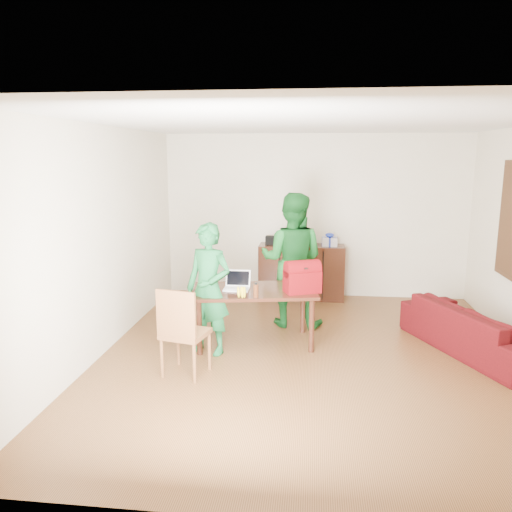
# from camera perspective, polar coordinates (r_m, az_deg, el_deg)

# --- Properties ---
(room) EXTENTS (5.20, 5.70, 2.90)m
(room) POSITION_cam_1_polar(r_m,az_deg,el_deg) (5.81, 6.82, 1.06)
(room) COLOR #402710
(room) RESTS_ON ground
(table) EXTENTS (1.63, 1.10, 0.71)m
(table) POSITION_cam_1_polar(r_m,az_deg,el_deg) (6.26, -0.21, -4.57)
(table) COLOR black
(table) RESTS_ON ground
(chair) EXTENTS (0.53, 0.52, 0.99)m
(chair) POSITION_cam_1_polar(r_m,az_deg,el_deg) (5.55, -8.09, -10.48)
(chair) COLOR brown
(chair) RESTS_ON ground
(person_near) EXTENTS (0.67, 0.55, 1.58)m
(person_near) POSITION_cam_1_polar(r_m,az_deg,el_deg) (5.96, -5.43, -3.77)
(person_near) COLOR #145C2C
(person_near) RESTS_ON ground
(person_far) EXTENTS (1.00, 0.84, 1.86)m
(person_far) POSITION_cam_1_polar(r_m,az_deg,el_deg) (6.91, 4.14, -0.46)
(person_far) COLOR #12551D
(person_far) RESTS_ON ground
(laptop) EXTENTS (0.31, 0.22, 0.22)m
(laptop) POSITION_cam_1_polar(r_m,az_deg,el_deg) (6.21, -2.25, -3.48)
(laptop) COLOR white
(laptop) RESTS_ON table
(bananas) EXTENTS (0.16, 0.13, 0.05)m
(bananas) POSITION_cam_1_polar(r_m,az_deg,el_deg) (5.87, -1.67, -4.53)
(bananas) COLOR yellow
(bananas) RESTS_ON table
(bottle) EXTENTS (0.07, 0.07, 0.17)m
(bottle) POSITION_cam_1_polar(r_m,az_deg,el_deg) (5.87, -0.01, -3.90)
(bottle) COLOR #512612
(bottle) RESTS_ON table
(red_bag) EXTENTS (0.48, 0.39, 0.31)m
(red_bag) POSITION_cam_1_polar(r_m,az_deg,el_deg) (6.10, 5.31, -2.71)
(red_bag) COLOR maroon
(red_bag) RESTS_ON table
(sofa) EXTENTS (1.52, 2.10, 0.57)m
(sofa) POSITION_cam_1_polar(r_m,az_deg,el_deg) (6.65, 23.71, -7.63)
(sofa) COLOR #370712
(sofa) RESTS_ON ground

